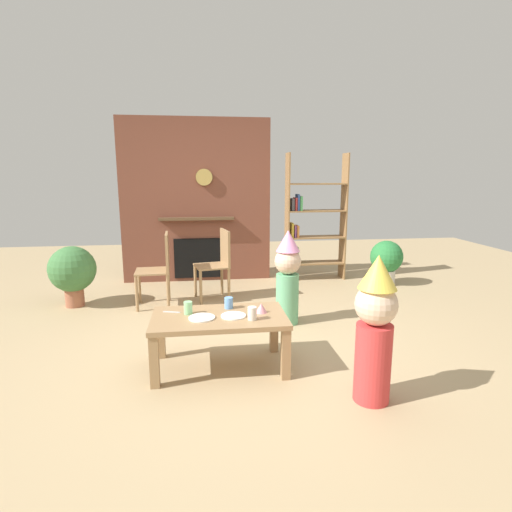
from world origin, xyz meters
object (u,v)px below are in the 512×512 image
birthday_cake_slice (261,308)px  child_in_pink (288,275)px  paper_cup_near_right (188,308)px  paper_plate_front (233,316)px  paper_cup_near_left (229,303)px  dining_chair_middle (218,260)px  potted_plant_short (72,271)px  bookshelf (311,222)px  potted_plant_tall (386,260)px  paper_plate_rear (202,318)px  coffee_table (219,324)px  paper_cup_center (252,313)px  child_with_cone_hat (375,326)px  dining_chair_left (160,265)px

birthday_cake_slice → child_in_pink: size_ratio=0.10×
paper_cup_near_right → paper_plate_front: 0.39m
paper_cup_near_left → paper_plate_front: bearing=-83.9°
paper_cup_near_left → dining_chair_middle: 1.78m
child_in_pink → dining_chair_middle: 1.21m
paper_plate_front → potted_plant_short: (-1.80, 1.92, -0.02)m
bookshelf → potted_plant_tall: bookshelf is taller
child_in_pink → paper_plate_rear: bearing=-3.4°
coffee_table → birthday_cake_slice: size_ratio=11.00×
potted_plant_tall → birthday_cake_slice: bearing=-133.5°
paper_cup_near_left → birthday_cake_slice: bearing=-29.1°
paper_cup_center → child_in_pink: (0.52, 1.09, 0.03)m
paper_cup_near_left → child_in_pink: bearing=48.9°
child_in_pink → potted_plant_short: bearing=-71.7°
paper_cup_near_left → birthday_cake_slice: 0.30m
birthday_cake_slice → potted_plant_short: potted_plant_short is taller
paper_plate_rear → birthday_cake_slice: bearing=9.2°
child_with_cone_hat → paper_plate_rear: bearing=4.9°
paper_plate_front → child_with_cone_hat: (0.94, -0.62, 0.10)m
birthday_cake_slice → child_with_cone_hat: 0.98m
birthday_cake_slice → potted_plant_tall: potted_plant_tall is taller
coffee_table → paper_cup_center: size_ratio=10.44×
dining_chair_middle → dining_chair_left: bearing=4.2°
paper_cup_center → child_in_pink: child_in_pink is taller
child_with_cone_hat → dining_chair_left: (-1.69, 2.41, -0.05)m
bookshelf → potted_plant_short: (-3.21, -0.93, -0.44)m
child_with_cone_hat → dining_chair_left: 2.94m
paper_cup_near_left → birthday_cake_slice: paper_cup_near_left is taller
paper_cup_center → potted_plant_tall: (2.27, 2.45, -0.13)m
dining_chair_left → potted_plant_tall: bearing=-172.9°
paper_plate_front → child_in_pink: size_ratio=0.20×
bookshelf → paper_cup_center: 3.23m
paper_plate_front → paper_cup_near_right: bearing=163.4°
bookshelf → dining_chair_left: (-2.16, -1.06, -0.37)m
paper_cup_center → child_in_pink: bearing=64.6°
bookshelf → potted_plant_tall: (1.01, -0.49, -0.51)m
birthday_cake_slice → paper_cup_near_right: bearing=176.1°
dining_chair_left → potted_plant_tall: (3.17, 0.56, -0.14)m
paper_cup_near_right → paper_cup_center: 0.55m
bookshelf → paper_plate_rear: bearing=-120.1°
bookshelf → coffee_table: bookshelf is taller
potted_plant_short → coffee_table: bearing=-48.2°
dining_chair_left → potted_plant_short: 1.06m
paper_cup_near_right → paper_cup_near_left: bearing=17.0°
bookshelf → paper_plate_front: (-1.41, -2.85, -0.42)m
paper_cup_near_left → paper_plate_front: 0.22m
coffee_table → dining_chair_left: (-0.63, 1.76, 0.13)m
coffee_table → paper_plate_rear: bearing=-161.9°
child_with_cone_hat → bookshelf: bearing=-65.8°
paper_cup_near_right → dining_chair_middle: size_ratio=0.12×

